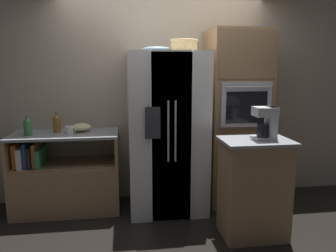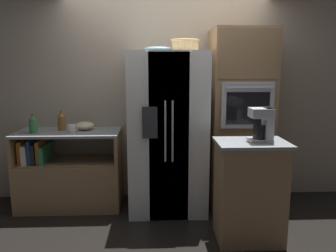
{
  "view_description": "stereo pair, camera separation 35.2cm",
  "coord_description": "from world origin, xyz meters",
  "px_view_note": "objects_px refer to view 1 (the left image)",
  "views": [
    {
      "loc": [
        -0.51,
        -3.69,
        1.68
      ],
      "look_at": [
        -0.0,
        -0.06,
        1.02
      ],
      "focal_mm": 35.0,
      "sensor_mm": 36.0,
      "label": 1
    },
    {
      "loc": [
        -0.16,
        -3.72,
        1.68
      ],
      "look_at": [
        -0.0,
        -0.06,
        1.02
      ],
      "focal_mm": 35.0,
      "sensor_mm": 36.0,
      "label": 2
    }
  ],
  "objects_px": {
    "refrigerator": "(167,132)",
    "bottle_tall": "(28,126)",
    "bottle_short": "(57,123)",
    "coffee_maker": "(267,122)",
    "fruit_bowl": "(157,49)",
    "mixing_bowl": "(81,127)",
    "mug": "(69,130)",
    "wicker_basket": "(184,45)",
    "wall_oven": "(236,118)"
  },
  "relations": [
    {
      "from": "wicker_basket",
      "to": "refrigerator",
      "type": "bearing_deg",
      "value": -179.3
    },
    {
      "from": "bottle_short",
      "to": "coffee_maker",
      "type": "relative_size",
      "value": 0.75
    },
    {
      "from": "coffee_maker",
      "to": "wicker_basket",
      "type": "bearing_deg",
      "value": 130.22
    },
    {
      "from": "mug",
      "to": "refrigerator",
      "type": "bearing_deg",
      "value": -1.87
    },
    {
      "from": "mug",
      "to": "mixing_bowl",
      "type": "xyz_separation_m",
      "value": [
        0.11,
        0.15,
        0.0
      ]
    },
    {
      "from": "refrigerator",
      "to": "bottle_tall",
      "type": "height_order",
      "value": "refrigerator"
    },
    {
      "from": "mixing_bowl",
      "to": "refrigerator",
      "type": "bearing_deg",
      "value": -10.75
    },
    {
      "from": "bottle_short",
      "to": "coffee_maker",
      "type": "xyz_separation_m",
      "value": [
        2.13,
        -0.95,
        0.12
      ]
    },
    {
      "from": "refrigerator",
      "to": "bottle_tall",
      "type": "distance_m",
      "value": 1.55
    },
    {
      "from": "mixing_bowl",
      "to": "mug",
      "type": "bearing_deg",
      "value": -126.78
    },
    {
      "from": "refrigerator",
      "to": "fruit_bowl",
      "type": "height_order",
      "value": "fruit_bowl"
    },
    {
      "from": "wicker_basket",
      "to": "coffee_maker",
      "type": "height_order",
      "value": "wicker_basket"
    },
    {
      "from": "bottle_tall",
      "to": "bottle_short",
      "type": "relative_size",
      "value": 0.93
    },
    {
      "from": "fruit_bowl",
      "to": "coffee_maker",
      "type": "bearing_deg",
      "value": -41.81
    },
    {
      "from": "refrigerator",
      "to": "mug",
      "type": "relative_size",
      "value": 14.9
    },
    {
      "from": "mixing_bowl",
      "to": "wall_oven",
      "type": "bearing_deg",
      "value": -2.95
    },
    {
      "from": "coffee_maker",
      "to": "mug",
      "type": "bearing_deg",
      "value": 157.4
    },
    {
      "from": "bottle_short",
      "to": "mixing_bowl",
      "type": "relative_size",
      "value": 1.06
    },
    {
      "from": "fruit_bowl",
      "to": "refrigerator",
      "type": "bearing_deg",
      "value": -37.84
    },
    {
      "from": "wall_oven",
      "to": "mixing_bowl",
      "type": "height_order",
      "value": "wall_oven"
    },
    {
      "from": "wall_oven",
      "to": "wicker_basket",
      "type": "relative_size",
      "value": 6.69
    },
    {
      "from": "refrigerator",
      "to": "wicker_basket",
      "type": "distance_m",
      "value": 1.02
    },
    {
      "from": "wall_oven",
      "to": "coffee_maker",
      "type": "distance_m",
      "value": 0.88
    },
    {
      "from": "bottle_tall",
      "to": "coffee_maker",
      "type": "bearing_deg",
      "value": -18.53
    },
    {
      "from": "refrigerator",
      "to": "bottle_short",
      "type": "relative_size",
      "value": 7.83
    },
    {
      "from": "refrigerator",
      "to": "coffee_maker",
      "type": "bearing_deg",
      "value": -42.24
    },
    {
      "from": "mug",
      "to": "bottle_tall",
      "type": "bearing_deg",
      "value": -178.45
    },
    {
      "from": "fruit_bowl",
      "to": "mug",
      "type": "bearing_deg",
      "value": -177.57
    },
    {
      "from": "fruit_bowl",
      "to": "bottle_tall",
      "type": "xyz_separation_m",
      "value": [
        -1.45,
        -0.05,
        -0.85
      ]
    },
    {
      "from": "mug",
      "to": "coffee_maker",
      "type": "relative_size",
      "value": 0.4
    },
    {
      "from": "bottle_tall",
      "to": "mug",
      "type": "relative_size",
      "value": 1.77
    },
    {
      "from": "bottle_short",
      "to": "mixing_bowl",
      "type": "distance_m",
      "value": 0.28
    },
    {
      "from": "wicker_basket",
      "to": "mug",
      "type": "distance_m",
      "value": 1.61
    },
    {
      "from": "refrigerator",
      "to": "wicker_basket",
      "type": "xyz_separation_m",
      "value": [
        0.2,
        0.0,
        1.0
      ]
    },
    {
      "from": "bottle_short",
      "to": "mug",
      "type": "height_order",
      "value": "bottle_short"
    },
    {
      "from": "refrigerator",
      "to": "mug",
      "type": "height_order",
      "value": "refrigerator"
    },
    {
      "from": "wall_oven",
      "to": "mug",
      "type": "bearing_deg",
      "value": -178.37
    },
    {
      "from": "refrigerator",
      "to": "fruit_bowl",
      "type": "bearing_deg",
      "value": 142.16
    },
    {
      "from": "wicker_basket",
      "to": "coffee_maker",
      "type": "bearing_deg",
      "value": -49.78
    },
    {
      "from": "bottle_tall",
      "to": "mug",
      "type": "xyz_separation_m",
      "value": [
        0.44,
        0.01,
        -0.06
      ]
    },
    {
      "from": "bottle_short",
      "to": "wicker_basket",
      "type": "bearing_deg",
      "value": -6.41
    },
    {
      "from": "mixing_bowl",
      "to": "fruit_bowl",
      "type": "bearing_deg",
      "value": -7.01
    },
    {
      "from": "fruit_bowl",
      "to": "mixing_bowl",
      "type": "distance_m",
      "value": 1.27
    },
    {
      "from": "wall_oven",
      "to": "mixing_bowl",
      "type": "relative_size",
      "value": 9.51
    },
    {
      "from": "wicker_basket",
      "to": "bottle_tall",
      "type": "xyz_separation_m",
      "value": [
        -1.75,
        0.02,
        -0.89
      ]
    },
    {
      "from": "bottle_tall",
      "to": "mixing_bowl",
      "type": "bearing_deg",
      "value": 16.49
    },
    {
      "from": "wicker_basket",
      "to": "bottle_tall",
      "type": "distance_m",
      "value": 1.96
    },
    {
      "from": "wicker_basket",
      "to": "mixing_bowl",
      "type": "height_order",
      "value": "wicker_basket"
    },
    {
      "from": "refrigerator",
      "to": "bottle_tall",
      "type": "relative_size",
      "value": 8.41
    },
    {
      "from": "wall_oven",
      "to": "bottle_short",
      "type": "height_order",
      "value": "wall_oven"
    }
  ]
}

